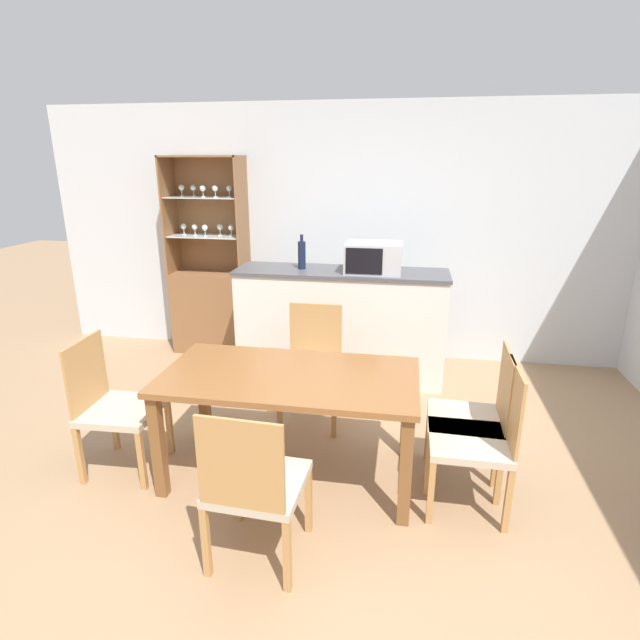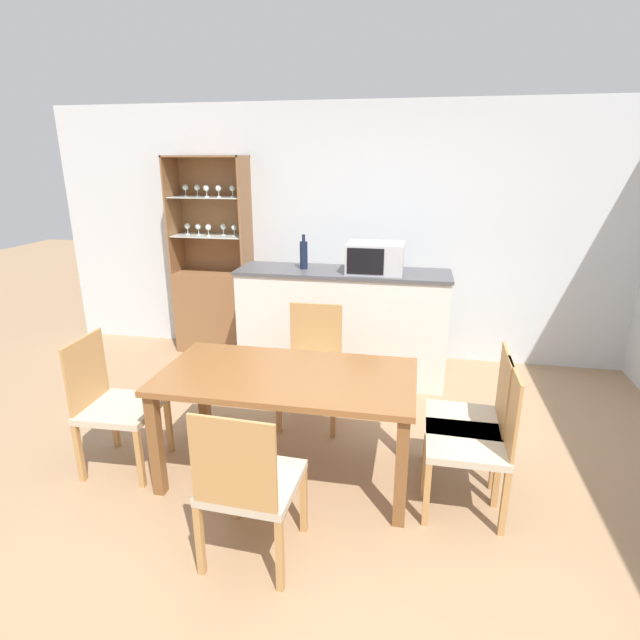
{
  "view_description": "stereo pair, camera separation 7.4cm",
  "coord_description": "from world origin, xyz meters",
  "px_view_note": "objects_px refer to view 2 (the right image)",
  "views": [
    {
      "loc": [
        0.39,
        -2.48,
        2.01
      ],
      "look_at": [
        -0.23,
        1.13,
        0.83
      ],
      "focal_mm": 28.0,
      "sensor_mm": 36.0,
      "label": 1
    },
    {
      "loc": [
        0.47,
        -2.47,
        2.01
      ],
      "look_at": [
        -0.23,
        1.13,
        0.83
      ],
      "focal_mm": 28.0,
      "sensor_mm": 36.0,
      "label": 2
    }
  ],
  "objects_px": {
    "dining_chair_side_right_far": "(471,419)",
    "wine_bottle": "(304,254)",
    "display_cabinet": "(215,296)",
    "dining_chair_head_far": "(312,365)",
    "dining_table": "(287,387)",
    "dining_chair_head_near": "(249,484)",
    "dining_chair_side_right_near": "(475,440)",
    "dining_chair_side_left_near": "(114,404)",
    "microwave": "(375,258)"
  },
  "relations": [
    {
      "from": "microwave",
      "to": "dining_chair_side_right_far",
      "type": "bearing_deg",
      "value": -62.93
    },
    {
      "from": "display_cabinet",
      "to": "dining_chair_side_left_near",
      "type": "bearing_deg",
      "value": -84.91
    },
    {
      "from": "display_cabinet",
      "to": "wine_bottle",
      "type": "distance_m",
      "value": 1.33
    },
    {
      "from": "microwave",
      "to": "wine_bottle",
      "type": "xyz_separation_m",
      "value": [
        -0.66,
        0.03,
        0.0
      ]
    },
    {
      "from": "dining_chair_side_right_near",
      "to": "wine_bottle",
      "type": "distance_m",
      "value": 2.37
    },
    {
      "from": "dining_chair_side_right_near",
      "to": "dining_chair_head_far",
      "type": "distance_m",
      "value": 1.46
    },
    {
      "from": "dining_chair_side_right_near",
      "to": "dining_chair_head_far",
      "type": "bearing_deg",
      "value": 52.47
    },
    {
      "from": "display_cabinet",
      "to": "wine_bottle",
      "type": "bearing_deg",
      "value": -23.26
    },
    {
      "from": "dining_table",
      "to": "dining_chair_side_right_far",
      "type": "bearing_deg",
      "value": 6.1
    },
    {
      "from": "dining_chair_side_left_near",
      "to": "dining_chair_side_right_near",
      "type": "bearing_deg",
      "value": 87.9
    },
    {
      "from": "display_cabinet",
      "to": "dining_chair_head_near",
      "type": "distance_m",
      "value": 3.18
    },
    {
      "from": "dining_chair_head_near",
      "to": "dining_chair_side_right_far",
      "type": "distance_m",
      "value": 1.46
    },
    {
      "from": "display_cabinet",
      "to": "dining_chair_side_right_far",
      "type": "relative_size",
      "value": 2.23
    },
    {
      "from": "display_cabinet",
      "to": "microwave",
      "type": "distance_m",
      "value": 1.92
    },
    {
      "from": "dining_chair_side_left_near",
      "to": "dining_chair_side_right_near",
      "type": "height_order",
      "value": "same"
    },
    {
      "from": "dining_table",
      "to": "dining_chair_head_near",
      "type": "bearing_deg",
      "value": -90.2
    },
    {
      "from": "microwave",
      "to": "dining_table",
      "type": "bearing_deg",
      "value": -104.02
    },
    {
      "from": "dining_table",
      "to": "dining_chair_head_far",
      "type": "relative_size",
      "value": 1.75
    },
    {
      "from": "wine_bottle",
      "to": "dining_chair_side_right_near",
      "type": "bearing_deg",
      "value": -51.18
    },
    {
      "from": "dining_table",
      "to": "dining_chair_head_far",
      "type": "bearing_deg",
      "value": 90.07
    },
    {
      "from": "dining_chair_side_right_far",
      "to": "wine_bottle",
      "type": "height_order",
      "value": "wine_bottle"
    },
    {
      "from": "dining_table",
      "to": "wine_bottle",
      "type": "relative_size",
      "value": 5.1
    },
    {
      "from": "dining_table",
      "to": "dining_chair_side_right_near",
      "type": "distance_m",
      "value": 1.18
    },
    {
      "from": "dining_chair_head_near",
      "to": "dining_chair_side_right_far",
      "type": "bearing_deg",
      "value": 40.55
    },
    {
      "from": "dining_chair_head_near",
      "to": "dining_chair_side_right_near",
      "type": "bearing_deg",
      "value": 31.99
    },
    {
      "from": "dining_chair_side_right_far",
      "to": "microwave",
      "type": "bearing_deg",
      "value": 29.09
    },
    {
      "from": "dining_chair_side_left_near",
      "to": "microwave",
      "type": "xyz_separation_m",
      "value": [
        1.56,
        1.73,
        0.72
      ]
    },
    {
      "from": "dining_chair_side_left_near",
      "to": "dining_chair_side_right_near",
      "type": "relative_size",
      "value": 1.0
    },
    {
      "from": "dining_chair_side_right_far",
      "to": "wine_bottle",
      "type": "bearing_deg",
      "value": 45.17
    },
    {
      "from": "dining_table",
      "to": "dining_chair_head_near",
      "type": "relative_size",
      "value": 1.75
    },
    {
      "from": "display_cabinet",
      "to": "dining_chair_side_right_far",
      "type": "height_order",
      "value": "display_cabinet"
    },
    {
      "from": "dining_table",
      "to": "dining_chair_head_near",
      "type": "height_order",
      "value": "dining_chair_head_near"
    },
    {
      "from": "display_cabinet",
      "to": "dining_table",
      "type": "xyz_separation_m",
      "value": [
        1.35,
        -2.1,
        0.04
      ]
    },
    {
      "from": "dining_chair_side_right_far",
      "to": "dining_chair_side_left_near",
      "type": "bearing_deg",
      "value": 98.21
    },
    {
      "from": "display_cabinet",
      "to": "dining_chair_head_far",
      "type": "distance_m",
      "value": 1.91
    },
    {
      "from": "dining_chair_head_far",
      "to": "wine_bottle",
      "type": "relative_size",
      "value": 2.91
    },
    {
      "from": "dining_chair_head_near",
      "to": "dining_chair_side_right_far",
      "type": "xyz_separation_m",
      "value": [
        1.16,
        0.89,
        0.0
      ]
    },
    {
      "from": "dining_table",
      "to": "microwave",
      "type": "height_order",
      "value": "microwave"
    },
    {
      "from": "dining_table",
      "to": "dining_chair_side_left_near",
      "type": "relative_size",
      "value": 1.75
    },
    {
      "from": "microwave",
      "to": "wine_bottle",
      "type": "distance_m",
      "value": 0.66
    },
    {
      "from": "dining_chair_head_far",
      "to": "wine_bottle",
      "type": "distance_m",
      "value": 1.15
    },
    {
      "from": "display_cabinet",
      "to": "dining_chair_head_near",
      "type": "xyz_separation_m",
      "value": [
        1.35,
        -2.87,
        -0.14
      ]
    },
    {
      "from": "microwave",
      "to": "dining_chair_head_near",
      "type": "bearing_deg",
      "value": -99.64
    },
    {
      "from": "dining_chair_side_left_near",
      "to": "dining_chair_side_right_near",
      "type": "xyz_separation_m",
      "value": [
        2.31,
        0.0,
        0.0
      ]
    },
    {
      "from": "dining_chair_side_left_near",
      "to": "wine_bottle",
      "type": "bearing_deg",
      "value": 150.8
    },
    {
      "from": "display_cabinet",
      "to": "wine_bottle",
      "type": "height_order",
      "value": "display_cabinet"
    },
    {
      "from": "dining_chair_head_far",
      "to": "dining_chair_side_right_far",
      "type": "relative_size",
      "value": 1.0
    },
    {
      "from": "wine_bottle",
      "to": "microwave",
      "type": "bearing_deg",
      "value": -2.55
    },
    {
      "from": "dining_table",
      "to": "dining_chair_head_far",
      "type": "height_order",
      "value": "dining_chair_head_far"
    },
    {
      "from": "dining_chair_head_near",
      "to": "microwave",
      "type": "distance_m",
      "value": 2.51
    }
  ]
}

